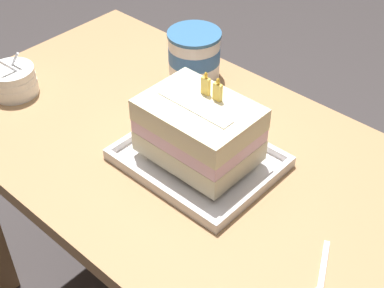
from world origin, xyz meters
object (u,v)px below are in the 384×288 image
at_px(foil_tray, 199,160).
at_px(birthday_cake, 199,130).
at_px(bowl_stack, 13,81).
at_px(serving_spoon_near_tray, 321,281).
at_px(ice_cream_tub, 194,54).

height_order(foil_tray, birthday_cake, birthday_cake).
distance_m(bowl_stack, serving_spoon_near_tray, 0.84).
distance_m(birthday_cake, bowl_stack, 0.51).
distance_m(foil_tray, birthday_cake, 0.08).
height_order(bowl_stack, ice_cream_tub, ice_cream_tub).
xyz_separation_m(bowl_stack, ice_cream_tub, (0.27, 0.35, 0.03)).
distance_m(foil_tray, serving_spoon_near_tray, 0.36).
relative_size(birthday_cake, serving_spoon_near_tray, 1.82).
distance_m(birthday_cake, serving_spoon_near_tray, 0.37).
bearing_deg(bowl_stack, ice_cream_tub, 52.54).
bearing_deg(birthday_cake, foil_tray, -90.00).
bearing_deg(ice_cream_tub, foil_tray, -46.26).
relative_size(foil_tray, serving_spoon_near_tray, 2.53).
xyz_separation_m(foil_tray, bowl_stack, (-0.49, -0.11, 0.03)).
height_order(foil_tray, serving_spoon_near_tray, foil_tray).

